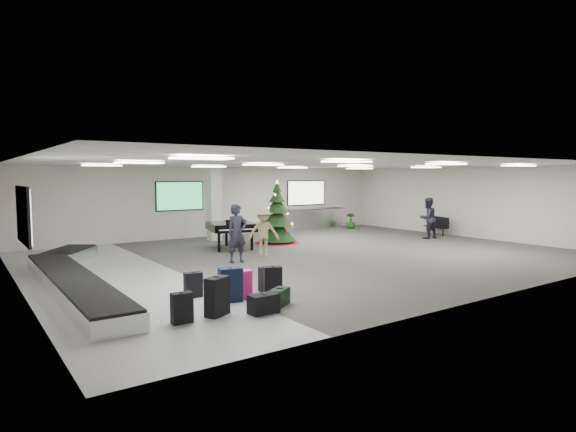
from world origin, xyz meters
TOP-DOWN VIEW (x-y plane):
  - ground at (0.00, 0.00)m, footprint 18.00×18.00m
  - room_envelope at (-0.38, 0.67)m, footprint 18.02×14.02m
  - baggage_carousel at (-7.84, -0.08)m, footprint 2.28×9.71m
  - service_counter at (5.00, 6.65)m, footprint 4.05×0.65m
  - suitcase_0 at (-6.03, -4.70)m, footprint 0.57×0.47m
  - suitcase_1 at (-4.17, -3.86)m, footprint 0.47×0.36m
  - pink_suitcase at (-4.98, -3.84)m, footprint 0.45×0.30m
  - suitcase_3 at (-4.09, -3.50)m, footprint 0.39×0.21m
  - navy_suitcase at (-5.32, -3.92)m, footprint 0.55×0.39m
  - suitcase_5 at (-6.80, -4.77)m, footprint 0.40×0.23m
  - green_duffel at (-4.59, -4.78)m, footprint 0.61×0.52m
  - suitcase_8 at (-5.83, -3.08)m, footprint 0.41×0.25m
  - black_duffel at (-5.19, -5.09)m, footprint 0.62×0.35m
  - christmas_tree at (0.77, 3.35)m, footprint 1.85×1.85m
  - grand_piano at (-1.57, 3.02)m, footprint 2.02×2.38m
  - bench at (8.52, 1.32)m, footprint 0.84×1.44m
  - traveler_a at (-2.82, 0.29)m, footprint 0.69×0.45m
  - traveler_b at (-1.46, 0.87)m, footprint 1.26×1.08m
  - traveler_bench at (7.01, 0.67)m, footprint 0.94×0.77m
  - potted_plant_left at (2.35, 5.86)m, footprint 0.59×0.63m
  - potted_plant_right at (6.90, 5.57)m, footprint 0.67×0.67m

SIDE VIEW (x-z plane):
  - ground at x=0.00m, z-range 0.00..0.00m
  - green_duffel at x=-4.59m, z-range -0.01..0.37m
  - black_duffel at x=-5.19m, z-range -0.01..0.41m
  - baggage_carousel at x=-7.84m, z-range 0.00..0.43m
  - suitcase_8 at x=-5.83m, z-range -0.01..0.59m
  - suitcase_3 at x=-4.09m, z-range -0.01..0.60m
  - suitcase_5 at x=-6.80m, z-range -0.01..0.60m
  - pink_suitcase at x=-4.98m, z-range -0.01..0.66m
  - suitcase_1 at x=-4.17m, z-range -0.01..0.67m
  - navy_suitcase at x=-5.32m, z-range -0.01..0.77m
  - suitcase_0 at x=-6.03m, z-range -0.01..0.79m
  - potted_plant_right at x=6.90m, z-range 0.00..0.85m
  - potted_plant_left at x=2.35m, z-range 0.00..0.90m
  - bench at x=8.52m, z-range 0.06..0.92m
  - service_counter at x=5.00m, z-range 0.01..1.09m
  - grand_piano at x=-1.57m, z-range 0.25..1.43m
  - traveler_b at x=-1.46m, z-range 0.00..1.69m
  - christmas_tree at x=0.77m, z-range -0.42..2.22m
  - traveler_bench at x=7.01m, z-range 0.00..1.83m
  - traveler_a at x=-2.82m, z-range 0.00..1.88m
  - room_envelope at x=-0.38m, z-range 0.73..3.94m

